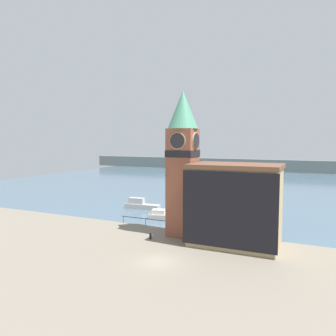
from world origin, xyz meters
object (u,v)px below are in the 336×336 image
Objects in this scene: mooring_bollard_near at (150,236)px; boat_near at (163,215)px; clock_tower at (183,159)px; pier_building at (235,205)px; boat_far at (141,205)px.

boat_near is at bearing 107.44° from mooring_bollard_near.
pier_building is at bearing -9.68° from clock_tower.
mooring_bollard_near is at bearing -87.50° from boat_near.
boat_far is at bearing 137.07° from clock_tower.
boat_near is at bearing -41.54° from boat_far.
boat_near is 11.49m from mooring_bollard_near.
pier_building is at bearing 12.18° from mooring_bollard_near.
boat_near is 9.01m from boat_far.
boat_near is (-13.99, 8.68, -4.50)m from pier_building.
clock_tower reaches higher than boat_far.
clock_tower is 2.85× the size of boat_far.
boat_near is (-6.54, 7.41, -9.81)m from clock_tower.
pier_building is 11.74m from mooring_bollard_near.
clock_tower reaches higher than boat_near.
clock_tower is 1.78× the size of pier_building.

